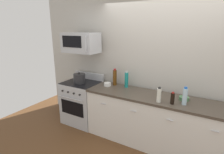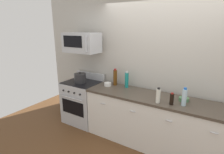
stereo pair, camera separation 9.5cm
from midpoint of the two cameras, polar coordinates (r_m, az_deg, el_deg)
The scene contains 13 objects.
ground_plane at distance 3.52m, azimuth 14.07°, elevation -20.40°, with size 6.76×6.76×0.00m, color brown.
back_wall at distance 3.34m, azimuth 17.79°, elevation 2.87°, with size 5.63×0.10×2.70m, color #B7B2A8.
counter_unit at distance 3.27m, azimuth 14.61°, elevation -13.86°, with size 2.54×0.66×0.92m.
range_oven at distance 3.99m, azimuth -8.68°, elevation -7.79°, with size 0.76×0.69×1.07m.
microwave at distance 3.71m, azimuth -9.04°, elevation 10.91°, with size 0.74×0.44×0.40m.
bottle_sparkling_teal at distance 3.42m, azimuth 5.55°, elevation -0.91°, with size 0.07×0.07×0.32m.
bottle_vinegar_white at distance 2.83m, azimuth 15.62°, elevation -5.81°, with size 0.07×0.07×0.25m.
bottle_water_clear at distance 2.85m, azimuth 23.20°, elevation -6.01°, with size 0.07×0.07×0.28m.
bottle_soy_sauce_dark at distance 2.84m, azimuth 19.65°, elevation -6.72°, with size 0.06×0.06×0.19m.
bottle_wine_amber at distance 3.55m, azimuth 1.79°, elevation -0.12°, with size 0.08×0.08×0.34m.
bowl_white_ceramic at distance 3.54m, azimuth -0.62°, elevation -2.32°, with size 0.14×0.14×0.06m.
bowl_green_glaze at distance 3.07m, azimuth 23.01°, elevation -6.59°, with size 0.15×0.15×0.06m.
stockpot at distance 3.77m, azimuth -9.54°, elevation -0.34°, with size 0.25×0.25×0.23m.
Camera 2 is at (0.80, -2.74, 2.05)m, focal length 28.32 mm.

